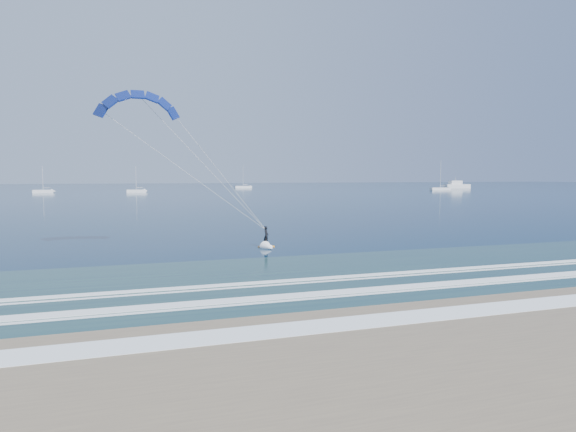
{
  "coord_description": "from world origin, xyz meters",
  "views": [
    {
      "loc": [
        -14.64,
        -20.91,
        6.68
      ],
      "look_at": [
        0.16,
        22.55,
        3.08
      ],
      "focal_mm": 32.0,
      "sensor_mm": 36.0,
      "label": 1
    }
  ],
  "objects_px": {
    "motor_yacht": "(456,185)",
    "sailboat_2": "(136,191)",
    "sailboat_1": "(43,191)",
    "sailboat_3": "(243,187)",
    "kitesurfer_rig": "(201,162)",
    "sailboat_4": "(440,189)"
  },
  "relations": [
    {
      "from": "motor_yacht",
      "to": "sailboat_2",
      "type": "relative_size",
      "value": 1.4
    },
    {
      "from": "sailboat_1",
      "to": "sailboat_3",
      "type": "bearing_deg",
      "value": 28.73
    },
    {
      "from": "kitesurfer_rig",
      "to": "sailboat_1",
      "type": "distance_m",
      "value": 180.25
    },
    {
      "from": "motor_yacht",
      "to": "sailboat_1",
      "type": "xyz_separation_m",
      "value": [
        -200.7,
        -9.89,
        -0.93
      ]
    },
    {
      "from": "sailboat_2",
      "to": "motor_yacht",
      "type": "bearing_deg",
      "value": 6.44
    },
    {
      "from": "sailboat_1",
      "to": "sailboat_4",
      "type": "height_order",
      "value": "sailboat_4"
    },
    {
      "from": "motor_yacht",
      "to": "sailboat_4",
      "type": "xyz_separation_m",
      "value": [
        -29.28,
        -26.91,
        -0.91
      ]
    },
    {
      "from": "sailboat_2",
      "to": "sailboat_4",
      "type": "distance_m",
      "value": 136.89
    },
    {
      "from": "sailboat_3",
      "to": "sailboat_4",
      "type": "xyz_separation_m",
      "value": [
        78.17,
        -68.13,
        0.01
      ]
    },
    {
      "from": "motor_yacht",
      "to": "sailboat_4",
      "type": "bearing_deg",
      "value": -137.42
    },
    {
      "from": "kitesurfer_rig",
      "to": "sailboat_1",
      "type": "xyz_separation_m",
      "value": [
        -33.47,
        176.97,
        -7.17
      ]
    },
    {
      "from": "motor_yacht",
      "to": "sailboat_1",
      "type": "bearing_deg",
      "value": -177.18
    },
    {
      "from": "motor_yacht",
      "to": "sailboat_4",
      "type": "height_order",
      "value": "sailboat_4"
    },
    {
      "from": "kitesurfer_rig",
      "to": "sailboat_2",
      "type": "distance_m",
      "value": 168.3
    },
    {
      "from": "sailboat_4",
      "to": "sailboat_2",
      "type": "bearing_deg",
      "value": 176.57
    },
    {
      "from": "kitesurfer_rig",
      "to": "sailboat_2",
      "type": "height_order",
      "value": "kitesurfer_rig"
    },
    {
      "from": "sailboat_1",
      "to": "sailboat_3",
      "type": "distance_m",
      "value": 106.34
    },
    {
      "from": "sailboat_4",
      "to": "sailboat_1",
      "type": "bearing_deg",
      "value": 174.33
    },
    {
      "from": "sailboat_2",
      "to": "sailboat_4",
      "type": "bearing_deg",
      "value": -3.43
    },
    {
      "from": "kitesurfer_rig",
      "to": "motor_yacht",
      "type": "relative_size",
      "value": 1.15
    },
    {
      "from": "kitesurfer_rig",
      "to": "sailboat_3",
      "type": "xyz_separation_m",
      "value": [
        59.77,
        228.09,
        -7.16
      ]
    },
    {
      "from": "sailboat_4",
      "to": "kitesurfer_rig",
      "type": "bearing_deg",
      "value": -130.78
    }
  ]
}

